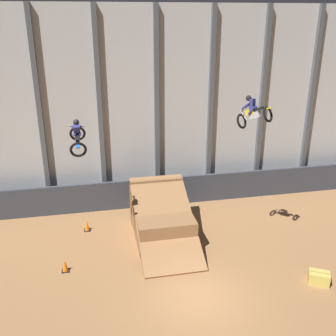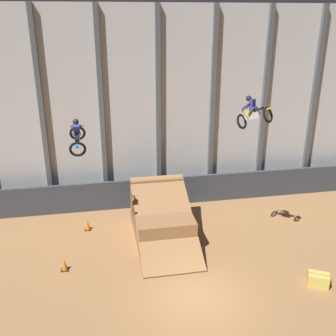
# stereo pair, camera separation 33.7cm
# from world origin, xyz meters

# --- Properties ---
(ground_plane) EXTENTS (60.00, 60.00, 0.00)m
(ground_plane) POSITION_xyz_m (0.00, 0.00, 0.00)
(ground_plane) COLOR #996B42
(arena_back_wall) EXTENTS (32.00, 0.40, 11.93)m
(arena_back_wall) POSITION_xyz_m (0.00, 10.06, 5.96)
(arena_back_wall) COLOR silver
(arena_back_wall) RESTS_ON ground_plane
(lower_barrier) EXTENTS (31.36, 0.20, 1.83)m
(lower_barrier) POSITION_xyz_m (0.00, 9.04, 0.91)
(lower_barrier) COLOR #383D47
(lower_barrier) RESTS_ON ground_plane
(dirt_ramp) EXTENTS (3.01, 5.69, 2.83)m
(dirt_ramp) POSITION_xyz_m (-0.57, 5.51, 0.95)
(dirt_ramp) COLOR olive
(dirt_ramp) RESTS_ON ground_plane
(rider_bike_left_air) EXTENTS (0.75, 1.85, 1.61)m
(rider_bike_left_air) POSITION_xyz_m (-4.58, 3.92, 6.26)
(rider_bike_left_air) COLOR black
(rider_bike_right_air) EXTENTS (1.61, 1.77, 1.66)m
(rider_bike_right_air) POSITION_xyz_m (3.36, 3.46, 7.07)
(rider_bike_right_air) COLOR black
(traffic_cone_near_ramp) EXTENTS (0.36, 0.36, 0.58)m
(traffic_cone_near_ramp) POSITION_xyz_m (-4.58, 6.72, 0.28)
(traffic_cone_near_ramp) COLOR black
(traffic_cone_near_ramp) RESTS_ON ground_plane
(traffic_cone_arena_edge) EXTENTS (0.36, 0.36, 0.58)m
(traffic_cone_arena_edge) POSITION_xyz_m (-5.63, 3.10, 0.28)
(traffic_cone_arena_edge) COLOR black
(traffic_cone_arena_edge) RESTS_ON ground_plane
(hay_bale_trackside) EXTENTS (1.08, 0.96, 0.57)m
(hay_bale_trackside) POSITION_xyz_m (5.53, -0.11, 0.28)
(hay_bale_trackside) COLOR #CCB751
(hay_bale_trackside) RESTS_ON ground_plane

